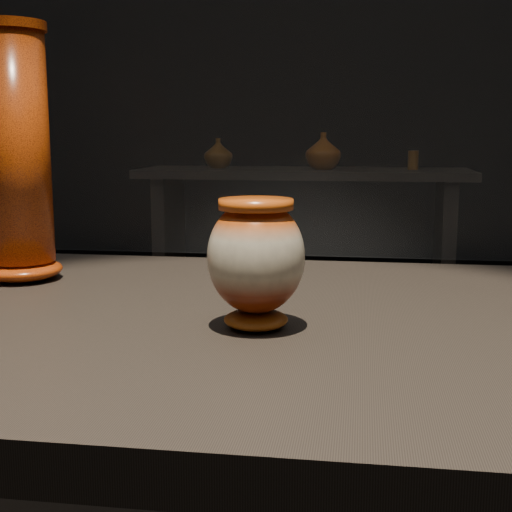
% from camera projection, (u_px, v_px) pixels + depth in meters
% --- Properties ---
extents(display_plinth, '(2.00, 0.80, 0.90)m').
position_uv_depth(display_plinth, '(287.00, 509.00, 0.96)').
color(display_plinth, black).
rests_on(display_plinth, ground).
extents(main_vase, '(0.14, 0.14, 0.16)m').
position_uv_depth(main_vase, '(256.00, 258.00, 0.84)').
color(main_vase, maroon).
rests_on(main_vase, display_plinth).
extents(tall_vase, '(0.14, 0.14, 0.40)m').
position_uv_depth(tall_vase, '(16.00, 158.00, 1.10)').
color(tall_vase, '#D34A0E').
rests_on(tall_vase, display_plinth).
extents(back_shelf, '(2.00, 0.60, 0.90)m').
position_uv_depth(back_shelf, '(303.00, 212.00, 4.37)').
color(back_shelf, black).
rests_on(back_shelf, ground).
extents(back_vase_left, '(0.23, 0.23, 0.18)m').
position_uv_depth(back_vase_left, '(218.00, 153.00, 4.39)').
color(back_vase_left, '#8D5814').
rests_on(back_vase_left, back_shelf).
extents(back_vase_mid, '(0.28, 0.28, 0.22)m').
position_uv_depth(back_vase_mid, '(323.00, 151.00, 4.25)').
color(back_vase_mid, maroon).
rests_on(back_vase_mid, back_shelf).
extents(back_vase_right, '(0.06, 0.06, 0.11)m').
position_uv_depth(back_vase_right, '(413.00, 160.00, 4.24)').
color(back_vase_right, '#8D5814').
rests_on(back_vase_right, back_shelf).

